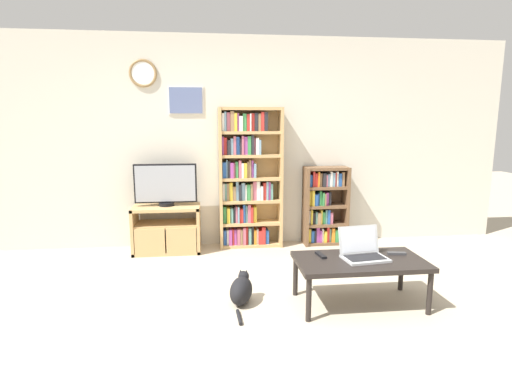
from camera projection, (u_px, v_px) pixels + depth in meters
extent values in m
plane|color=#BCAD93|center=(250.00, 334.00, 2.97)|extent=(18.00, 18.00, 0.00)
cube|color=beige|center=(232.00, 143.00, 5.02)|extent=(7.12, 0.06, 2.60)
torus|color=olive|center=(143.00, 73.00, 4.72)|extent=(0.33, 0.04, 0.33)
cylinder|color=white|center=(143.00, 73.00, 4.72)|extent=(0.27, 0.02, 0.27)
cube|color=silver|center=(186.00, 100.00, 4.83)|extent=(0.43, 0.01, 0.34)
cube|color=slate|center=(186.00, 100.00, 4.82)|extent=(0.39, 0.02, 0.31)
cube|color=tan|center=(135.00, 230.00, 4.80)|extent=(0.04, 0.43, 0.56)
cube|color=tan|center=(199.00, 228.00, 4.89)|extent=(0.04, 0.43, 0.56)
cube|color=tan|center=(166.00, 207.00, 4.80)|extent=(0.80, 0.43, 0.04)
cube|color=tan|center=(168.00, 249.00, 4.89)|extent=(0.80, 0.43, 0.04)
cube|color=tan|center=(167.00, 224.00, 4.83)|extent=(0.73, 0.39, 0.04)
cube|color=tan|center=(150.00, 241.00, 4.64)|extent=(0.35, 0.02, 0.30)
cube|color=tan|center=(181.00, 240.00, 4.68)|extent=(0.35, 0.02, 0.30)
cylinder|color=black|center=(166.00, 204.00, 4.81)|extent=(0.18, 0.18, 0.04)
cube|color=black|center=(166.00, 183.00, 4.76)|extent=(0.74, 0.05, 0.47)
cube|color=#9399A3|center=(165.00, 184.00, 4.74)|extent=(0.70, 0.01, 0.43)
cube|color=tan|center=(221.00, 179.00, 4.90)|extent=(0.04, 0.25, 1.73)
cube|color=tan|center=(280.00, 178.00, 4.99)|extent=(0.04, 0.25, 1.73)
cube|color=tan|center=(250.00, 177.00, 5.06)|extent=(0.78, 0.02, 1.73)
cube|color=tan|center=(251.00, 244.00, 5.09)|extent=(0.71, 0.21, 0.04)
cube|color=tan|center=(251.00, 223.00, 5.04)|extent=(0.71, 0.21, 0.04)
cube|color=tan|center=(251.00, 201.00, 4.99)|extent=(0.71, 0.21, 0.04)
cube|color=tan|center=(251.00, 179.00, 4.94)|extent=(0.71, 0.21, 0.04)
cube|color=tan|center=(251.00, 156.00, 4.90)|extent=(0.71, 0.21, 0.04)
cube|color=tan|center=(251.00, 133.00, 4.85)|extent=(0.71, 0.21, 0.04)
cube|color=tan|center=(251.00, 109.00, 4.80)|extent=(0.71, 0.21, 0.04)
cube|color=#2856A8|center=(225.00, 236.00, 5.05)|extent=(0.04, 0.16, 0.19)
cube|color=white|center=(228.00, 236.00, 5.05)|extent=(0.03, 0.16, 0.19)
cube|color=#9E4293|center=(230.00, 236.00, 5.05)|extent=(0.04, 0.19, 0.20)
cube|color=red|center=(233.00, 236.00, 5.05)|extent=(0.02, 0.17, 0.20)
cube|color=#9E4293|center=(235.00, 236.00, 5.06)|extent=(0.03, 0.17, 0.20)
cube|color=#B75B70|center=(238.00, 236.00, 5.06)|extent=(0.04, 0.19, 0.20)
cube|color=#93704C|center=(241.00, 236.00, 5.06)|extent=(0.03, 0.19, 0.20)
cube|color=#B75B70|center=(244.00, 235.00, 5.06)|extent=(0.04, 0.19, 0.22)
cube|color=red|center=(247.00, 235.00, 5.08)|extent=(0.03, 0.16, 0.22)
cube|color=#5B9389|center=(249.00, 235.00, 5.08)|extent=(0.03, 0.18, 0.21)
cube|color=#232328|center=(252.00, 234.00, 5.08)|extent=(0.03, 0.16, 0.23)
cube|color=orange|center=(255.00, 236.00, 5.09)|extent=(0.03, 0.18, 0.18)
cube|color=white|center=(257.00, 235.00, 5.09)|extent=(0.02, 0.16, 0.19)
cube|color=red|center=(260.00, 236.00, 5.09)|extent=(0.04, 0.19, 0.17)
cube|color=red|center=(263.00, 234.00, 5.09)|extent=(0.04, 0.19, 0.22)
cube|color=#2856A8|center=(267.00, 236.00, 5.11)|extent=(0.04, 0.17, 0.18)
cube|color=#388947|center=(225.00, 214.00, 5.00)|extent=(0.04, 0.16, 0.20)
cube|color=gold|center=(228.00, 215.00, 5.00)|extent=(0.04, 0.19, 0.19)
cube|color=#5B9389|center=(232.00, 215.00, 5.01)|extent=(0.03, 0.17, 0.19)
cube|color=#232328|center=(234.00, 214.00, 5.01)|extent=(0.02, 0.16, 0.20)
cube|color=#B75B70|center=(236.00, 214.00, 5.01)|extent=(0.02, 0.17, 0.20)
cube|color=#759EB7|center=(238.00, 214.00, 5.01)|extent=(0.02, 0.19, 0.20)
cube|color=red|center=(241.00, 215.00, 5.02)|extent=(0.04, 0.18, 0.17)
cube|color=#2856A8|center=(244.00, 213.00, 5.02)|extent=(0.03, 0.17, 0.23)
cube|color=#5B9389|center=(246.00, 213.00, 5.03)|extent=(0.02, 0.15, 0.22)
cube|color=#B75B70|center=(249.00, 213.00, 5.03)|extent=(0.04, 0.18, 0.23)
cube|color=red|center=(252.00, 214.00, 5.03)|extent=(0.03, 0.19, 0.20)
cube|color=gold|center=(254.00, 214.00, 5.04)|extent=(0.04, 0.16, 0.20)
cube|color=white|center=(224.00, 191.00, 4.95)|extent=(0.03, 0.15, 0.21)
cube|color=#5B9389|center=(226.00, 191.00, 4.95)|extent=(0.02, 0.16, 0.21)
cube|color=#93704C|center=(228.00, 191.00, 4.95)|extent=(0.03, 0.17, 0.22)
cube|color=gold|center=(231.00, 191.00, 4.96)|extent=(0.04, 0.16, 0.22)
cube|color=#93704C|center=(234.00, 193.00, 4.97)|extent=(0.03, 0.16, 0.17)
cube|color=#759EB7|center=(237.00, 190.00, 4.97)|extent=(0.03, 0.15, 0.24)
cube|color=#232328|center=(240.00, 192.00, 4.96)|extent=(0.03, 0.19, 0.20)
cube|color=#759EB7|center=(243.00, 191.00, 4.98)|extent=(0.04, 0.15, 0.22)
cube|color=white|center=(246.00, 192.00, 4.98)|extent=(0.02, 0.17, 0.19)
cube|color=#388947|center=(248.00, 192.00, 4.98)|extent=(0.04, 0.18, 0.20)
cube|color=#93704C|center=(251.00, 191.00, 4.98)|extent=(0.03, 0.17, 0.21)
cube|color=#B75B70|center=(254.00, 190.00, 4.99)|extent=(0.04, 0.16, 0.23)
cube|color=white|center=(258.00, 190.00, 4.99)|extent=(0.04, 0.17, 0.24)
cube|color=white|center=(261.00, 192.00, 5.00)|extent=(0.03, 0.18, 0.17)
cube|color=red|center=(264.00, 191.00, 5.00)|extent=(0.03, 0.16, 0.21)
cube|color=#759EB7|center=(267.00, 190.00, 5.00)|extent=(0.02, 0.18, 0.23)
cube|color=#9E4293|center=(269.00, 190.00, 5.01)|extent=(0.02, 0.17, 0.23)
cube|color=#5B9389|center=(271.00, 191.00, 5.01)|extent=(0.03, 0.16, 0.20)
cube|color=#2856A8|center=(224.00, 170.00, 4.90)|extent=(0.04, 0.17, 0.19)
cube|color=#759EB7|center=(227.00, 168.00, 4.90)|extent=(0.02, 0.16, 0.22)
cube|color=#232328|center=(229.00, 169.00, 4.90)|extent=(0.03, 0.18, 0.21)
cube|color=#9E4293|center=(232.00, 170.00, 4.90)|extent=(0.04, 0.19, 0.19)
cube|color=#B75B70|center=(234.00, 170.00, 4.92)|extent=(0.02, 0.15, 0.18)
cube|color=#388947|center=(236.00, 169.00, 4.92)|extent=(0.03, 0.16, 0.20)
cube|color=#B75B70|center=(240.00, 169.00, 4.91)|extent=(0.03, 0.19, 0.21)
cube|color=white|center=(242.00, 170.00, 4.92)|extent=(0.03, 0.19, 0.18)
cube|color=gold|center=(245.00, 170.00, 4.92)|extent=(0.04, 0.19, 0.18)
cube|color=#93704C|center=(248.00, 169.00, 4.93)|extent=(0.03, 0.16, 0.20)
cube|color=#93704C|center=(250.00, 168.00, 4.93)|extent=(0.02, 0.17, 0.22)
cube|color=#9E4293|center=(252.00, 169.00, 4.94)|extent=(0.03, 0.15, 0.21)
cube|color=#759EB7|center=(254.00, 170.00, 4.94)|extent=(0.03, 0.19, 0.17)
cube|color=#9E4293|center=(223.00, 146.00, 4.84)|extent=(0.02, 0.18, 0.22)
cube|color=red|center=(225.00, 146.00, 4.85)|extent=(0.04, 0.15, 0.21)
cube|color=#232328|center=(228.00, 147.00, 4.85)|extent=(0.04, 0.19, 0.17)
cube|color=#759EB7|center=(232.00, 146.00, 4.86)|extent=(0.03, 0.17, 0.20)
cube|color=#B75B70|center=(234.00, 145.00, 4.86)|extent=(0.03, 0.18, 0.22)
cube|color=#2856A8|center=(238.00, 146.00, 4.87)|extent=(0.04, 0.15, 0.21)
cube|color=#232328|center=(240.00, 146.00, 4.87)|extent=(0.02, 0.16, 0.20)
cube|color=#B75B70|center=(242.00, 145.00, 4.87)|extent=(0.02, 0.19, 0.23)
cube|color=#9E4293|center=(245.00, 145.00, 4.88)|extent=(0.04, 0.18, 0.22)
cube|color=#388947|center=(249.00, 145.00, 4.88)|extent=(0.04, 0.19, 0.22)
cube|color=#232328|center=(252.00, 145.00, 4.88)|extent=(0.03, 0.20, 0.24)
cube|color=#B75B70|center=(254.00, 146.00, 4.89)|extent=(0.02, 0.16, 0.20)
cube|color=white|center=(257.00, 146.00, 4.89)|extent=(0.04, 0.19, 0.20)
cube|color=#759EB7|center=(259.00, 147.00, 4.90)|extent=(0.02, 0.19, 0.18)
cube|color=white|center=(223.00, 122.00, 4.80)|extent=(0.03, 0.18, 0.21)
cube|color=#759EB7|center=(225.00, 122.00, 4.80)|extent=(0.02, 0.18, 0.23)
cube|color=#B75B70|center=(228.00, 122.00, 4.81)|extent=(0.04, 0.16, 0.22)
cube|color=#93704C|center=(232.00, 121.00, 4.80)|extent=(0.04, 0.19, 0.23)
cube|color=gold|center=(235.00, 122.00, 4.81)|extent=(0.03, 0.19, 0.21)
cube|color=#9E4293|center=(238.00, 122.00, 4.82)|extent=(0.02, 0.18, 0.21)
cube|color=white|center=(240.00, 124.00, 4.82)|extent=(0.04, 0.19, 0.18)
cube|color=#388947|center=(244.00, 122.00, 4.83)|extent=(0.04, 0.17, 0.21)
cube|color=red|center=(248.00, 123.00, 4.83)|extent=(0.03, 0.17, 0.20)
cube|color=white|center=(250.00, 122.00, 4.83)|extent=(0.02, 0.19, 0.21)
cube|color=red|center=(252.00, 122.00, 4.84)|extent=(0.04, 0.17, 0.21)
cube|color=#232328|center=(256.00, 122.00, 4.84)|extent=(0.04, 0.19, 0.21)
cube|color=#93704C|center=(259.00, 122.00, 4.84)|extent=(0.03, 0.18, 0.21)
cube|color=red|center=(262.00, 122.00, 4.85)|extent=(0.04, 0.19, 0.23)
cube|color=#232328|center=(265.00, 122.00, 4.85)|extent=(0.04, 0.19, 0.22)
cube|color=brown|center=(306.00, 206.00, 5.08)|extent=(0.04, 0.26, 1.00)
cube|color=brown|center=(345.00, 205.00, 5.14)|extent=(0.04, 0.26, 1.00)
cube|color=brown|center=(323.00, 204.00, 5.23)|extent=(0.56, 0.02, 1.00)
cube|color=brown|center=(324.00, 242.00, 5.19)|extent=(0.48, 0.23, 0.04)
cube|color=brown|center=(325.00, 224.00, 5.15)|extent=(0.48, 0.23, 0.04)
cube|color=brown|center=(325.00, 206.00, 5.11)|extent=(0.48, 0.23, 0.04)
cube|color=brown|center=(326.00, 187.00, 5.07)|extent=(0.48, 0.23, 0.04)
cube|color=brown|center=(327.00, 168.00, 5.03)|extent=(0.48, 0.23, 0.04)
cube|color=gold|center=(308.00, 234.00, 5.16)|extent=(0.04, 0.18, 0.18)
cube|color=#2856A8|center=(311.00, 235.00, 5.17)|extent=(0.04, 0.18, 0.15)
cube|color=#232328|center=(314.00, 235.00, 5.17)|extent=(0.02, 0.18, 0.16)
cube|color=#9E4293|center=(317.00, 233.00, 5.17)|extent=(0.04, 0.17, 0.20)
cube|color=#9E4293|center=(319.00, 235.00, 5.18)|extent=(0.03, 0.19, 0.16)
cube|color=white|center=(321.00, 234.00, 5.18)|extent=(0.02, 0.17, 0.18)
cube|color=gold|center=(324.00, 235.00, 5.18)|extent=(0.03, 0.20, 0.15)
cube|color=red|center=(326.00, 233.00, 5.19)|extent=(0.03, 0.18, 0.20)
cube|color=#5B9389|center=(329.00, 234.00, 5.20)|extent=(0.02, 0.16, 0.17)
cube|color=orange|center=(331.00, 234.00, 5.19)|extent=(0.04, 0.19, 0.18)
cube|color=#388947|center=(335.00, 234.00, 5.20)|extent=(0.04, 0.20, 0.16)
cube|color=#2856A8|center=(338.00, 234.00, 5.21)|extent=(0.03, 0.18, 0.16)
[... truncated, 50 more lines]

